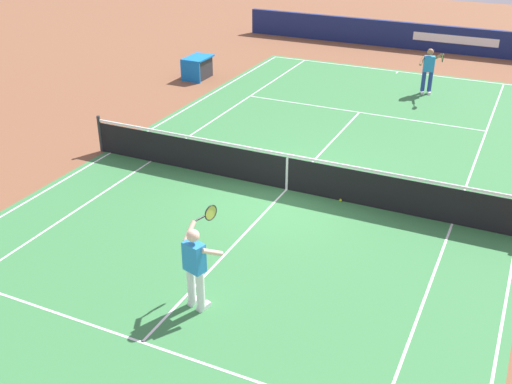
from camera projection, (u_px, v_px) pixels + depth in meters
name	position (u px, v px, depth m)	size (l,w,h in m)	color
ground_plane	(287.00, 189.00, 15.58)	(60.00, 60.00, 0.00)	brown
court_slab	(287.00, 189.00, 15.58)	(24.20, 11.40, 0.00)	#387A42
court_line_markings	(287.00, 189.00, 15.58)	(23.85, 11.05, 0.01)	white
tennis_net	(287.00, 172.00, 15.35)	(0.10, 11.70, 1.08)	#2D2D33
stadium_barrier	(420.00, 37.00, 28.12)	(0.26, 17.00, 1.19)	navy
tennis_player_near	(196.00, 264.00, 10.89)	(1.16, 0.75, 1.70)	white
tennis_player_far	(429.00, 69.00, 22.15)	(0.98, 0.87, 1.70)	navy
tennis_ball	(341.00, 200.00, 14.98)	(0.07, 0.07, 0.07)	#CCE01E
equipment_cart_tarped	(198.00, 67.00, 24.11)	(1.25, 0.84, 0.85)	#2D2D33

